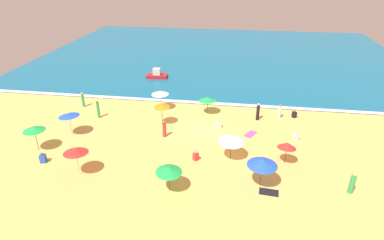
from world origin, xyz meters
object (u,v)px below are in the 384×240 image
Objects in this scene: beachgoer_5 at (219,124)px; beachgoer_7 at (164,129)px; beachgoer_4 at (98,110)px; beach_umbrella_3 at (162,106)px; beachgoer_9 at (258,112)px; beachgoer_10 at (43,158)px; beach_umbrella_2 at (262,162)px; beachgoer_2 at (294,114)px; beach_umbrella_6 at (208,99)px; beach_umbrella_4 at (160,93)px; beachgoer_3 at (196,156)px; beachgoer_8 at (83,100)px; beach_umbrella_9 at (231,140)px; beachgoer_1 at (352,184)px; beach_umbrella_8 at (34,129)px; beach_umbrella_5 at (69,115)px; small_boat_0 at (157,75)px; beach_umbrella_1 at (169,170)px; beach_umbrella_0 at (76,151)px; beachgoer_6 at (296,136)px; beach_umbrella_7 at (287,145)px; beachgoer_0 at (280,112)px.

beachgoer_7 is (-4.93, -2.56, 0.44)m from beachgoer_5.
beachgoer_4 reaches higher than beachgoer_7.
beach_umbrella_3 is 1.23× the size of beachgoer_9.
beachgoer_7 is at bearing 32.72° from beachgoer_10.
beach_umbrella_2 is 18.69m from beachgoer_4.
beach_umbrella_6 is at bearing -177.65° from beachgoer_2.
beach_umbrella_4 is 2.47× the size of beachgoer_3.
beachgoer_4 is at bearing 178.37° from beachgoer_5.
beach_umbrella_9 is at bearing -25.79° from beachgoer_8.
beachgoer_1 is at bearing -28.07° from beach_umbrella_3.
beach_umbrella_8 is at bearing -156.38° from beachgoer_2.
beachgoer_3 reaches higher than beachgoer_2.
beach_umbrella_3 is 7.08m from beachgoer_4.
beachgoer_3 is at bearing 153.24° from beach_umbrella_2.
beach_umbrella_3 is 9.88m from beachgoer_9.
beach_umbrella_8 reaches higher than beachgoer_4.
beach_umbrella_5 reaches higher than beach_umbrella_4.
small_boat_0 is (-8.21, 19.52, 0.14)m from beachgoer_3.
beachgoer_2 is at bearing 101.19° from beachgoer_1.
beach_umbrella_2 is 19.08m from beach_umbrella_8.
beachgoer_8 is at bearing -118.48° from small_boat_0.
beach_umbrella_1 is at bearing -73.80° from small_boat_0.
beach_umbrella_3 reaches higher than beach_umbrella_2.
beachgoer_1 is at bearing 2.19° from beach_umbrella_0.
beach_umbrella_4 reaches higher than beachgoer_9.
beachgoer_6 is 0.98× the size of beachgoer_10.
beachgoer_5 is at bearing 30.90° from beachgoer_10.
beach_umbrella_9 is (16.63, 1.16, -0.28)m from beach_umbrella_8.
beach_umbrella_7 is 21.08m from beach_umbrella_8.
beach_umbrella_6 is (4.18, 3.30, -0.36)m from beach_umbrella_3.
beachgoer_3 is at bearing -60.91° from beach_umbrella_4.
beach_umbrella_8 reaches higher than beachgoer_2.
beachgoer_7 is at bearing 105.48° from beach_umbrella_1.
beach_umbrella_2 is 12.08m from beachgoer_0.
beach_umbrella_4 reaches higher than beachgoer_2.
beachgoer_0 is 12.34m from beachgoer_1.
beach_umbrella_1 is 13.04m from beach_umbrella_8.
beachgoer_3 is at bearing 72.63° from beach_umbrella_1.
beachgoer_5 is at bearing 113.00° from beach_umbrella_2.
beach_umbrella_0 is 20.20m from beachgoer_1.
beach_umbrella_5 reaches higher than beachgoer_3.
beach_umbrella_1 is 3.03× the size of beachgoer_3.
beachgoer_8 is at bearing 147.80° from beachgoer_3.
beach_umbrella_5 reaches higher than beachgoer_6.
beach_umbrella_5 is at bearing -161.54° from beachgoer_9.
beach_umbrella_0 is 1.27× the size of beachgoer_9.
beach_umbrella_9 is at bearing 179.22° from beach_umbrella_7.
beach_umbrella_4 is at bearing 49.17° from beach_umbrella_8.
beach_umbrella_0 is at bearing -137.31° from beachgoer_5.
small_boat_0 is at bearing 74.35° from beach_umbrella_8.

